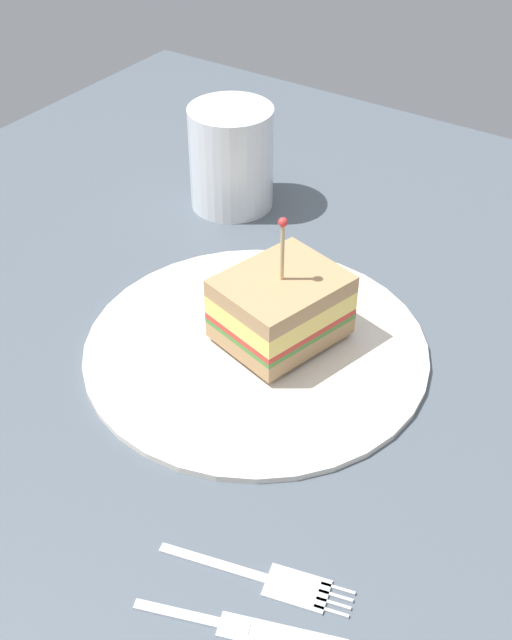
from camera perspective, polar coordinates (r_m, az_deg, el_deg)
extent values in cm
cube|color=#4C5660|center=(62.39, 0.00, -2.85)|extent=(91.32, 91.32, 2.00)
cylinder|color=silver|center=(61.41, 0.00, -1.81)|extent=(26.17, 26.17, 0.97)
cube|color=tan|center=(61.36, 1.74, -0.47)|extent=(9.22, 10.40, 1.35)
cube|color=#478438|center=(60.81, 1.76, 0.17)|extent=(9.22, 10.40, 0.40)
cube|color=red|center=(60.53, 1.76, 0.51)|extent=(9.22, 10.40, 0.50)
cube|color=#F4D666|center=(59.90, 1.78, 1.28)|extent=(9.22, 10.40, 1.55)
cube|color=tan|center=(59.03, 1.81, 2.39)|extent=(9.22, 10.40, 1.35)
cylinder|color=tan|center=(57.46, 1.86, 4.59)|extent=(0.30, 0.30, 5.47)
sphere|color=red|center=(55.97, 1.92, 6.91)|extent=(0.70, 0.70, 0.70)
cylinder|color=#B74C33|center=(78.08, -1.74, 10.42)|extent=(7.00, 7.00, 6.81)
cylinder|color=white|center=(77.38, -1.76, 11.39)|extent=(7.95, 7.95, 9.79)
cube|color=silver|center=(48.89, -3.07, -16.70)|extent=(6.53, 2.24, 0.35)
cube|color=silver|center=(47.96, 2.91, -18.35)|extent=(4.04, 3.04, 0.35)
cube|color=silver|center=(47.32, 5.34, -19.75)|extent=(1.98, 0.68, 0.35)
cube|color=silver|center=(47.58, 5.50, -19.26)|extent=(1.98, 0.68, 0.35)
cube|color=silver|center=(47.85, 5.66, -18.77)|extent=(1.98, 0.68, 0.35)
cube|color=silver|center=(48.12, 5.82, -18.29)|extent=(1.98, 0.68, 0.35)
cube|color=silver|center=(47.10, -4.60, -20.10)|extent=(6.38, 2.79, 0.35)
cube|color=silver|center=(46.37, 1.84, -21.45)|extent=(7.09, 3.78, 0.24)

